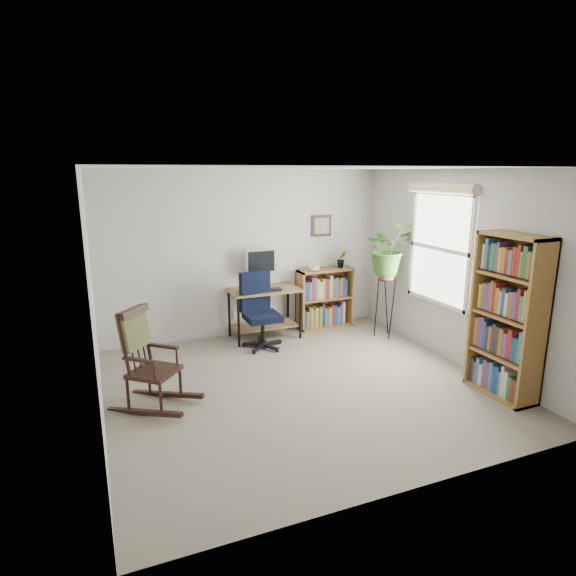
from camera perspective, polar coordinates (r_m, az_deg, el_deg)
name	(u,v)px	position (r m, az deg, el deg)	size (l,w,h in m)	color
floor	(301,385)	(5.57, 1.60, -11.46)	(4.20, 4.00, 0.00)	gray
ceiling	(303,168)	(5.05, 1.78, 14.04)	(4.20, 4.00, 0.00)	white
wall_back	(246,254)	(7.02, -4.99, 4.05)	(4.20, 0.00, 2.40)	#B8B8B3
wall_front	(418,342)	(3.52, 15.13, -6.19)	(4.20, 0.00, 2.40)	#B8B8B3
wall_left	(93,302)	(4.75, -22.13, -1.58)	(0.00, 4.00, 2.40)	#B8B8B3
wall_right	(457,268)	(6.32, 19.38, 2.25)	(0.00, 4.00, 2.40)	#B8B8B3
window	(439,249)	(6.48, 17.50, 4.46)	(0.12, 1.20, 1.50)	silver
desk	(265,313)	(6.98, -2.78, -3.02)	(1.01, 0.55, 0.73)	olive
monitor	(261,268)	(6.96, -3.23, 2.37)	(0.46, 0.16, 0.56)	silver
keyboard	(267,290)	(6.77, -2.48, -0.25)	(0.40, 0.15, 0.03)	black
office_chair	(262,311)	(6.53, -3.05, -2.73)	(0.57, 0.57, 1.05)	black
rocking_chair	(153,358)	(5.09, -15.67, -8.02)	(0.55, 0.91, 1.06)	black
low_bookshelf	(325,298)	(7.46, 4.40, -1.21)	(0.87, 0.29, 0.91)	olive
tall_bookshelf	(508,317)	(5.57, 24.58, -3.14)	(0.33, 0.77, 1.75)	olive
plant_stand	(385,303)	(7.11, 11.43, -1.77)	(0.28, 0.28, 1.01)	black
spider_plant	(389,223)	(6.90, 11.89, 7.59)	(1.69, 1.88, 1.46)	#326423
potted_plant_small	(341,264)	(7.48, 6.35, 2.81)	(0.13, 0.24, 0.11)	#326423
framed_picture	(322,226)	(7.39, 4.03, 7.37)	(0.32, 0.04, 0.32)	black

